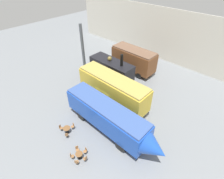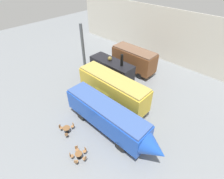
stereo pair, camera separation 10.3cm
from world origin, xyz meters
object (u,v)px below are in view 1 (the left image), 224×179
Objects in this scene: passenger_coach_wooden at (134,59)px; visitor_person at (115,112)px; cafe_table_mid at (79,155)px; passenger_coach_vintage at (113,88)px; steam_locomotive at (111,69)px; streamlined_locomotive at (111,118)px; cafe_table_near at (67,129)px; cafe_chair_0 at (73,126)px.

passenger_coach_wooden reaches higher than visitor_person.
visitor_person reaches higher than cafe_table_mid.
passenger_coach_wooden is at bearing 110.44° from passenger_coach_vintage.
streamlined_locomotive is (6.84, -7.30, -0.04)m from steam_locomotive.
passenger_coach_wooden is 4.67m from steam_locomotive.
passenger_coach_vintage is 7.31m from cafe_table_near.
steam_locomotive is 8.71× the size of cafe_table_near.
streamlined_locomotive is 4.59m from cafe_chair_0.
passenger_coach_vintage is 8.86m from cafe_table_mid.
visitor_person is at bearing 67.00° from cafe_table_near.
streamlined_locomotive is 5.12m from cafe_table_near.
passenger_coach_wooden reaches higher than streamlined_locomotive.
steam_locomotive is 4.60× the size of visitor_person.
passenger_coach_vintage reaches higher than cafe_table_near.
visitor_person is (1.94, -1.69, -1.63)m from passenger_coach_vintage.
cafe_table_near is 3.59m from cafe_table_mid.
cafe_table_near is (-3.45, -3.47, -1.50)m from streamlined_locomotive.
passenger_coach_wooden is 17.63m from cafe_table_mid.
passenger_coach_wooden is 8.90m from passenger_coach_vintage.
visitor_person reaches higher than cafe_table_near.
steam_locomotive is at bearing 133.13° from streamlined_locomotive.
cafe_table_mid is at bearing -79.60° from visitor_person.
visitor_person is (-1.17, 6.38, 0.29)m from cafe_table_mid.
streamlined_locomotive is 2.55m from visitor_person.
streamlined_locomotive reaches higher than cafe_table_mid.
passenger_coach_vintage is 3.05m from visitor_person.
passenger_coach_wooden is 1.03× the size of steam_locomotive.
passenger_coach_vintage is at bearing 130.97° from streamlined_locomotive.
passenger_coach_vintage is 12.10× the size of cafe_table_near.
visitor_person is at bearing 160.83° from cafe_chair_0.
passenger_coach_vintage is at bearing -44.92° from steam_locomotive.
passenger_coach_vintage is 6.38× the size of visitor_person.
cafe_chair_0 is (-3.36, 1.79, -0.02)m from cafe_table_mid.
visitor_person is at bearing -41.18° from passenger_coach_vintage.
steam_locomotive is at bearing 136.31° from visitor_person.
passenger_coach_wooden is 15.00m from cafe_chair_0.
passenger_coach_wooden is at bearing 100.20° from cafe_table_near.
passenger_coach_wooden is 0.74× the size of passenger_coach_vintage.
streamlined_locomotive reaches higher than cafe_table_near.
visitor_person is at bearing -43.69° from steam_locomotive.
passenger_coach_wooden is 0.59× the size of streamlined_locomotive.
steam_locomotive is 0.72× the size of passenger_coach_vintage.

